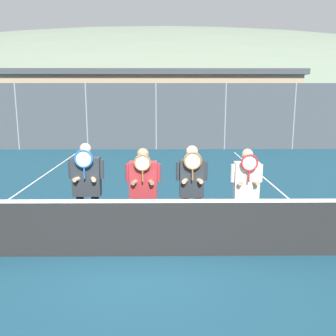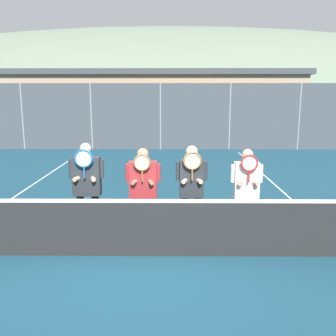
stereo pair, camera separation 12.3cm
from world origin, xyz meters
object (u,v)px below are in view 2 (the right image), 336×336
object	(u,v)px
player_leftmost	(87,184)
player_center_right	(191,186)
player_rightmost	(246,188)
car_far_left	(43,125)
car_center	(222,125)
player_center_left	(143,186)
car_left_of_center	(135,125)

from	to	relation	value
player_leftmost	player_center_right	world-z (taller)	player_leftmost
player_leftmost	player_rightmost	distance (m)	2.84
player_rightmost	player_center_right	bearing A→B (deg)	-177.81
car_far_left	car_center	world-z (taller)	car_center
player_center_left	player_center_right	size ratio (longest dim) A/B	0.97
car_far_left	player_center_right	bearing A→B (deg)	-62.11
player_leftmost	car_far_left	size ratio (longest dim) A/B	0.39
player_leftmost	car_far_left	xyz separation A→B (m)	(-5.45, 13.78, -0.13)
player_rightmost	car_far_left	bearing A→B (deg)	121.03
player_center_left	car_center	world-z (taller)	car_center
player_center_right	car_center	distance (m)	14.27
player_leftmost	player_rightmost	bearing A→B (deg)	-0.05
player_center_left	car_center	xyz separation A→B (m)	(3.27, 14.01, -0.07)
car_left_of_center	player_center_right	bearing A→B (deg)	-80.50
player_leftmost	car_center	bearing A→B (deg)	73.06
player_leftmost	car_far_left	bearing A→B (deg)	111.60
player_leftmost	player_center_right	bearing A→B (deg)	-1.23
player_leftmost	player_rightmost	size ratio (longest dim) A/B	1.06
player_rightmost	car_center	distance (m)	14.10
player_leftmost	player_center_left	xyz separation A→B (m)	(1.00, 0.02, -0.05)
player_leftmost	player_rightmost	world-z (taller)	player_leftmost
player_center_right	player_center_left	bearing A→B (deg)	176.17
player_center_left	car_left_of_center	xyz separation A→B (m)	(-1.47, 13.84, -0.08)
car_center	player_leftmost	bearing A→B (deg)	-106.94
player_center_left	player_rightmost	size ratio (longest dim) A/B	1.01
player_center_right	car_far_left	distance (m)	15.63
player_center_right	car_far_left	xyz separation A→B (m)	(-7.31, 13.82, -0.10)
player_rightmost	car_center	size ratio (longest dim) A/B	0.41
player_center_left	car_center	bearing A→B (deg)	76.85
car_far_left	player_leftmost	bearing A→B (deg)	-68.40
car_center	car_left_of_center	bearing A→B (deg)	-177.97
player_center_right	player_rightmost	distance (m)	0.98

